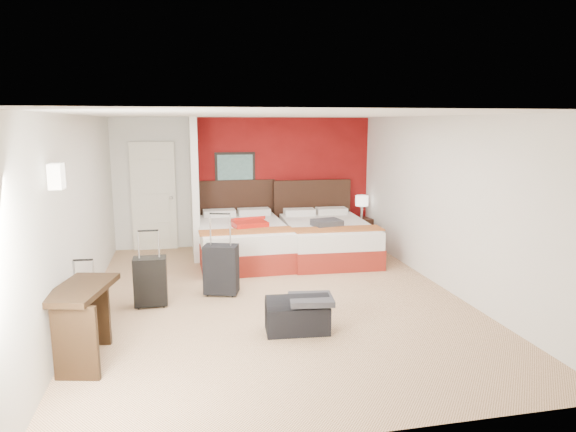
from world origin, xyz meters
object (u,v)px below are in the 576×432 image
object	(u,v)px
table_lamp	(362,207)
duffel_bag	(297,317)
suitcase_black	(151,283)
bed_right	(327,240)
red_suitcase_open	(249,222)
suitcase_navy	(87,307)
desk	(83,324)
nightstand	(361,231)
bed_left	(242,242)
suitcase_charcoal	(221,271)

from	to	relation	value
table_lamp	duffel_bag	bearing A→B (deg)	-118.97
suitcase_black	bed_right	bearing A→B (deg)	33.39
red_suitcase_open	suitcase_navy	distance (m)	3.42
desk	duffel_bag	bearing A→B (deg)	19.79
nightstand	table_lamp	size ratio (longest dim) A/B	1.11
bed_left	desk	world-z (taller)	desk
bed_right	suitcase_black	distance (m)	3.57
desk	suitcase_charcoal	bearing A→B (deg)	62.11
table_lamp	desk	world-z (taller)	table_lamp
red_suitcase_open	table_lamp	distance (m)	2.56
table_lamp	bed_left	bearing A→B (deg)	-162.33
bed_left	duffel_bag	bearing A→B (deg)	-86.74
bed_right	suitcase_black	bearing A→B (deg)	-144.15
red_suitcase_open	suitcase_navy	world-z (taller)	red_suitcase_open
bed_right	suitcase_navy	size ratio (longest dim) A/B	4.25
red_suitcase_open	suitcase_navy	size ratio (longest dim) A/B	1.57
table_lamp	desk	distance (m)	6.29
red_suitcase_open	table_lamp	xyz separation A→B (m)	(2.40, 0.90, 0.04)
bed_right	suitcase_navy	distance (m)	4.47
bed_right	desk	distance (m)	4.96
duffel_bag	desk	world-z (taller)	desk
suitcase_black	suitcase_navy	bearing A→B (deg)	-141.70
desk	suitcase_navy	bearing A→B (deg)	111.03
nightstand	duffel_bag	distance (m)	4.65
nightstand	suitcase_navy	distance (m)	5.78
suitcase_charcoal	duffel_bag	world-z (taller)	suitcase_charcoal
suitcase_charcoal	suitcase_navy	distance (m)	1.86
suitcase_black	desk	bearing A→B (deg)	-111.14
bed_right	desk	xyz separation A→B (m)	(-3.57, -3.44, 0.08)
bed_right	duffel_bag	xyz separation A→B (m)	(-1.28, -3.17, -0.13)
table_lamp	red_suitcase_open	bearing A→B (deg)	-159.51
suitcase_black	suitcase_navy	size ratio (longest dim) A/B	1.28
bed_left	red_suitcase_open	xyz separation A→B (m)	(0.10, -0.10, 0.37)
table_lamp	duffel_bag	size ratio (longest dim) A/B	0.63
suitcase_navy	desk	distance (m)	0.95
red_suitcase_open	bed_right	bearing A→B (deg)	-9.78
nightstand	suitcase_navy	size ratio (longest dim) A/B	1.03
red_suitcase_open	nightstand	size ratio (longest dim) A/B	1.53
red_suitcase_open	duffel_bag	bearing A→B (deg)	-97.20
red_suitcase_open	duffel_bag	size ratio (longest dim) A/B	1.07
suitcase_black	suitcase_charcoal	distance (m)	0.99
suitcase_black	red_suitcase_open	bearing A→B (deg)	51.58
suitcase_navy	suitcase_charcoal	bearing A→B (deg)	30.24
nightstand	duffel_bag	xyz separation A→B (m)	(-2.25, -4.07, -0.07)
suitcase_navy	duffel_bag	xyz separation A→B (m)	(2.42, -0.66, -0.06)
bed_left	desk	size ratio (longest dim) A/B	2.27
table_lamp	suitcase_black	xyz separation A→B (m)	(-3.96, -2.85, -0.42)
table_lamp	desk	bearing A→B (deg)	-136.28
suitcase_navy	duffel_bag	bearing A→B (deg)	-11.70
nightstand	suitcase_black	xyz separation A→B (m)	(-3.96, -2.85, 0.06)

